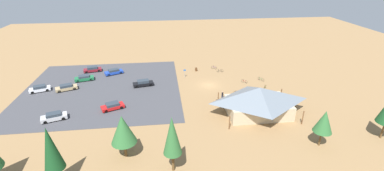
{
  "coord_description": "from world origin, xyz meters",
  "views": [
    {
      "loc": [
        10.79,
        56.48,
        25.95
      ],
      "look_at": [
        4.22,
        2.35,
        1.2
      ],
      "focal_mm": 25.19,
      "sensor_mm": 36.0,
      "label": 1
    }
  ],
  "objects_px": {
    "car_maroon_back_corner": "(93,69)",
    "lot_sign": "(185,72)",
    "trash_bin": "(196,69)",
    "bike_pavilion": "(259,99)",
    "pine_mideast": "(172,136)",
    "car_silver_mid_lot": "(54,117)",
    "car_blue_aisle_side": "(114,72)",
    "car_white_end_stall": "(40,89)",
    "bicycle_purple_yard_left": "(214,68)",
    "bicycle_green_back_row": "(261,79)",
    "bicycle_red_near_porch": "(244,81)",
    "pine_far_west": "(51,149)",
    "bicycle_black_edge_north": "(220,71)",
    "car_tan_inner_stall": "(66,87)",
    "car_black_near_entry": "(143,83)",
    "bicycle_yellow_by_bin": "(265,87)",
    "pine_far_east": "(324,122)",
    "car_red_front_row": "(113,106)",
    "bicycle_silver_edge_south": "(217,101)",
    "bicycle_blue_yard_right": "(237,92)",
    "visitor_by_pavilion": "(222,95)",
    "pine_east": "(123,129)",
    "car_green_second_row": "(84,78)"
  },
  "relations": [
    {
      "from": "car_maroon_back_corner",
      "to": "lot_sign",
      "type": "bearing_deg",
      "value": 164.25
    },
    {
      "from": "car_maroon_back_corner",
      "to": "trash_bin",
      "type": "bearing_deg",
      "value": 174.36
    },
    {
      "from": "bike_pavilion",
      "to": "car_maroon_back_corner",
      "type": "relative_size",
      "value": 2.86
    },
    {
      "from": "pine_mideast",
      "to": "car_silver_mid_lot",
      "type": "bearing_deg",
      "value": -36.91
    },
    {
      "from": "bike_pavilion",
      "to": "pine_mideast",
      "type": "relative_size",
      "value": 1.6
    },
    {
      "from": "bike_pavilion",
      "to": "car_blue_aisle_side",
      "type": "relative_size",
      "value": 2.8
    },
    {
      "from": "car_white_end_stall",
      "to": "car_maroon_back_corner",
      "type": "xyz_separation_m",
      "value": [
        -9.04,
        -10.95,
        0.0
      ]
    },
    {
      "from": "car_silver_mid_lot",
      "to": "car_white_end_stall",
      "type": "height_order",
      "value": "car_silver_mid_lot"
    },
    {
      "from": "bicycle_purple_yard_left",
      "to": "lot_sign",
      "type": "bearing_deg",
      "value": 30.58
    },
    {
      "from": "bicycle_green_back_row",
      "to": "bicycle_red_near_porch",
      "type": "xyz_separation_m",
      "value": [
        4.42,
        0.78,
        -0.01
      ]
    },
    {
      "from": "bike_pavilion",
      "to": "car_blue_aisle_side",
      "type": "xyz_separation_m",
      "value": [
        29.77,
        -23.56,
        -2.26
      ]
    },
    {
      "from": "pine_far_west",
      "to": "bicycle_red_near_porch",
      "type": "height_order",
      "value": "pine_far_west"
    },
    {
      "from": "pine_far_west",
      "to": "trash_bin",
      "type": "bearing_deg",
      "value": -121.35
    },
    {
      "from": "bicycle_black_edge_north",
      "to": "car_tan_inner_stall",
      "type": "distance_m",
      "value": 37.16
    },
    {
      "from": "car_tan_inner_stall",
      "to": "car_black_near_entry",
      "type": "relative_size",
      "value": 1.0
    },
    {
      "from": "bike_pavilion",
      "to": "bicycle_red_near_porch",
      "type": "relative_size",
      "value": 10.74
    },
    {
      "from": "bicycle_yellow_by_bin",
      "to": "car_blue_aisle_side",
      "type": "relative_size",
      "value": 0.27
    },
    {
      "from": "trash_bin",
      "to": "pine_far_east",
      "type": "relative_size",
      "value": 0.15
    },
    {
      "from": "car_blue_aisle_side",
      "to": "bike_pavilion",
      "type": "bearing_deg",
      "value": 141.64
    },
    {
      "from": "lot_sign",
      "to": "car_red_front_row",
      "type": "bearing_deg",
      "value": 42.96
    },
    {
      "from": "bicycle_silver_edge_south",
      "to": "car_red_front_row",
      "type": "xyz_separation_m",
      "value": [
        20.74,
        0.43,
        0.37
      ]
    },
    {
      "from": "bicycle_blue_yard_right",
      "to": "car_tan_inner_stall",
      "type": "height_order",
      "value": "car_tan_inner_stall"
    },
    {
      "from": "car_white_end_stall",
      "to": "visitor_by_pavilion",
      "type": "bearing_deg",
      "value": 168.26
    },
    {
      "from": "bicycle_blue_yard_right",
      "to": "car_blue_aisle_side",
      "type": "distance_m",
      "value": 32.04
    },
    {
      "from": "pine_mideast",
      "to": "bicycle_purple_yard_left",
      "type": "relative_size",
      "value": 6.22
    },
    {
      "from": "bicycle_black_edge_north",
      "to": "car_white_end_stall",
      "type": "xyz_separation_m",
      "value": [
        42.16,
        6.72,
        0.39
      ]
    },
    {
      "from": "bike_pavilion",
      "to": "car_tan_inner_stall",
      "type": "distance_m",
      "value": 41.81
    },
    {
      "from": "pine_mideast",
      "to": "pine_far_east",
      "type": "height_order",
      "value": "pine_mideast"
    },
    {
      "from": "visitor_by_pavilion",
      "to": "trash_bin",
      "type": "bearing_deg",
      "value": -78.59
    },
    {
      "from": "pine_far_east",
      "to": "car_maroon_back_corner",
      "type": "height_order",
      "value": "pine_far_east"
    },
    {
      "from": "bicycle_silver_edge_south",
      "to": "car_white_end_stall",
      "type": "relative_size",
      "value": 0.26
    },
    {
      "from": "pine_east",
      "to": "car_silver_mid_lot",
      "type": "height_order",
      "value": "pine_east"
    },
    {
      "from": "pine_far_east",
      "to": "bicycle_black_edge_north",
      "type": "relative_size",
      "value": 3.48
    },
    {
      "from": "pine_far_west",
      "to": "car_blue_aisle_side",
      "type": "height_order",
      "value": "pine_far_west"
    },
    {
      "from": "pine_mideast",
      "to": "pine_east",
      "type": "distance_m",
      "value": 7.84
    },
    {
      "from": "bicycle_purple_yard_left",
      "to": "bicycle_green_back_row",
      "type": "height_order",
      "value": "bicycle_purple_yard_left"
    },
    {
      "from": "bicycle_silver_edge_south",
      "to": "car_white_end_stall",
      "type": "xyz_separation_m",
      "value": [
        37.9,
        -9.69,
        0.39
      ]
    },
    {
      "from": "bicycle_red_near_porch",
      "to": "bicycle_purple_yard_left",
      "type": "bearing_deg",
      "value": -61.93
    },
    {
      "from": "car_red_front_row",
      "to": "car_silver_mid_lot",
      "type": "height_order",
      "value": "car_silver_mid_lot"
    },
    {
      "from": "bicycle_yellow_by_bin",
      "to": "car_white_end_stall",
      "type": "relative_size",
      "value": 0.29
    },
    {
      "from": "car_blue_aisle_side",
      "to": "bicycle_yellow_by_bin",
      "type": "bearing_deg",
      "value": 159.73
    },
    {
      "from": "lot_sign",
      "to": "car_white_end_stall",
      "type": "distance_m",
      "value": 32.93
    },
    {
      "from": "bicycle_silver_edge_south",
      "to": "car_black_near_entry",
      "type": "height_order",
      "value": "car_black_near_entry"
    },
    {
      "from": "car_silver_mid_lot",
      "to": "car_blue_aisle_side",
      "type": "bearing_deg",
      "value": -109.38
    },
    {
      "from": "bicycle_green_back_row",
      "to": "visitor_by_pavilion",
      "type": "distance_m",
      "value": 14.1
    },
    {
      "from": "bicycle_red_near_porch",
      "to": "car_green_second_row",
      "type": "bearing_deg",
      "value": -8.74
    },
    {
      "from": "car_red_front_row",
      "to": "car_maroon_back_corner",
      "type": "bearing_deg",
      "value": -68.92
    },
    {
      "from": "bicycle_silver_edge_south",
      "to": "bicycle_red_near_porch",
      "type": "xyz_separation_m",
      "value": [
        -8.5,
        -8.96,
        0.01
      ]
    },
    {
      "from": "pine_east",
      "to": "car_maroon_back_corner",
      "type": "distance_m",
      "value": 37.81
    },
    {
      "from": "car_black_near_entry",
      "to": "car_blue_aisle_side",
      "type": "relative_size",
      "value": 1.01
    }
  ]
}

